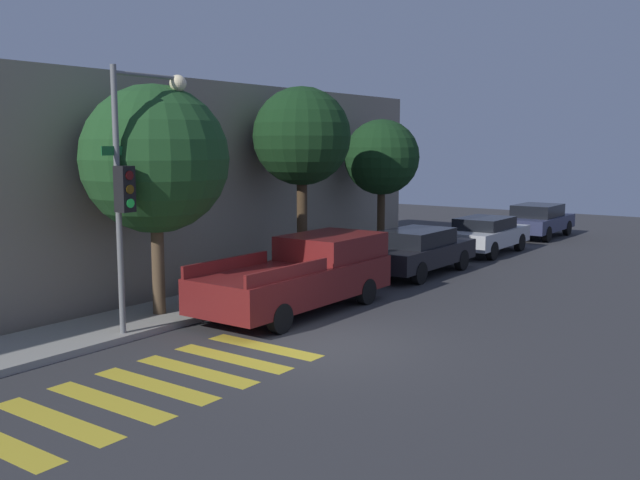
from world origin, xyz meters
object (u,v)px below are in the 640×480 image
sedan_middle (485,234)px  sedan_far_end (538,220)px  pickup_truck (303,274)px  sedan_near_corner (418,250)px  tree_near_corner (155,160)px  tree_midblock (302,137)px  traffic_light_pole (135,165)px  tree_far_end (382,158)px

sedan_middle → sedan_far_end: sedan_far_end is taller
pickup_truck → sedan_near_corner: bearing=0.0°
pickup_truck → sedan_near_corner: (5.73, 0.00, -0.13)m
pickup_truck → tree_near_corner: size_ratio=1.04×
pickup_truck → tree_midblock: size_ratio=0.99×
pickup_truck → sedan_near_corner: size_ratio=1.20×
traffic_light_pole → pickup_truck: 4.84m
traffic_light_pole → tree_far_end: size_ratio=1.15×
sedan_far_end → tree_far_end: tree_far_end is taller
pickup_truck → sedan_middle: size_ratio=1.29×
sedan_middle → tree_far_end: 5.19m
sedan_middle → tree_far_end: tree_far_end is taller
sedan_far_end → tree_midblock: bearing=171.6°
sedan_far_end → tree_midblock: 14.32m
sedan_far_end → tree_far_end: 10.06m
pickup_truck → sedan_middle: 10.83m
sedan_far_end → tree_midblock: tree_midblock is taller
pickup_truck → tree_near_corner: bearing=142.7°
traffic_light_pole → pickup_truck: (3.85, -1.27, -2.65)m
traffic_light_pole → sedan_near_corner: size_ratio=1.20×
traffic_light_pole → tree_near_corner: 1.40m
traffic_light_pole → tree_far_end: (10.78, 0.77, -0.04)m
sedan_middle → pickup_truck: bearing=-180.0°
sedan_near_corner → tree_midblock: bearing=146.7°
tree_midblock → tree_far_end: (4.31, -0.00, -0.63)m
pickup_truck → sedan_far_end: (16.40, 0.00, -0.13)m
sedan_middle → traffic_light_pole: bearing=175.1°
sedan_near_corner → tree_midblock: size_ratio=0.82×
traffic_light_pole → sedan_near_corner: (9.57, -1.27, -2.78)m
pickup_truck → tree_midblock: 4.64m
traffic_light_pole → sedan_middle: traffic_light_pole is taller
traffic_light_pole → sedan_far_end: 20.48m
sedan_near_corner → tree_midblock: tree_midblock is taller
sedan_near_corner → sedan_far_end: bearing=0.0°
sedan_near_corner → sedan_far_end: sedan_far_end is taller
sedan_middle → tree_midblock: (-8.20, 2.04, 3.39)m
sedan_near_corner → traffic_light_pole: bearing=172.4°
sedan_far_end → tree_far_end: (-9.46, 2.04, 2.73)m
tree_near_corner → sedan_far_end: bearing=-6.1°
sedan_middle → tree_midblock: size_ratio=0.77×
tree_near_corner → tree_far_end: 9.61m
sedan_middle → tree_near_corner: (-13.51, 2.04, 2.87)m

